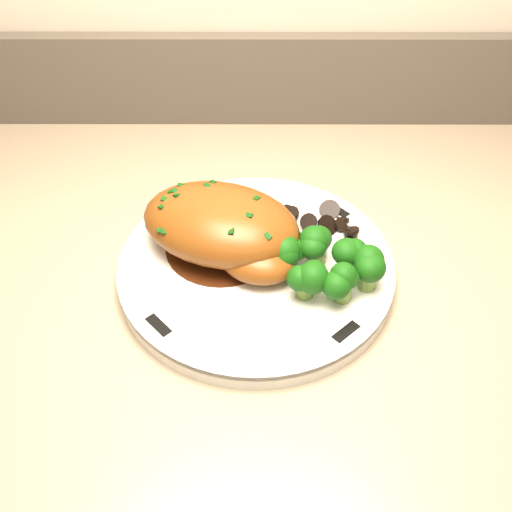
{
  "coord_description": "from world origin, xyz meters",
  "views": [
    {
      "loc": [
        -0.06,
        1.24,
        1.29
      ],
      "look_at": [
        -0.06,
        1.7,
        0.84
      ],
      "focal_mm": 45.0,
      "sensor_mm": 36.0,
      "label": 1
    }
  ],
  "objects_px": {
    "plate": "(256,270)",
    "chicken_breast": "(225,228)",
    "counter": "(176,482)",
    "broccoli_florets": "(329,264)"
  },
  "relations": [
    {
      "from": "counter",
      "to": "broccoli_florets",
      "type": "distance_m",
      "value": 0.48
    },
    {
      "from": "counter",
      "to": "plate",
      "type": "relative_size",
      "value": 6.78
    },
    {
      "from": "broccoli_florets",
      "to": "plate",
      "type": "bearing_deg",
      "value": 161.13
    },
    {
      "from": "counter",
      "to": "plate",
      "type": "xyz_separation_m",
      "value": [
        0.12,
        0.02,
        0.41
      ]
    },
    {
      "from": "chicken_breast",
      "to": "counter",
      "type": "bearing_deg",
      "value": -135.75
    },
    {
      "from": "counter",
      "to": "broccoli_florets",
      "type": "relative_size",
      "value": 18.49
    },
    {
      "from": "plate",
      "to": "chicken_breast",
      "type": "bearing_deg",
      "value": 149.15
    },
    {
      "from": "counter",
      "to": "plate",
      "type": "distance_m",
      "value": 0.43
    },
    {
      "from": "chicken_breast",
      "to": "broccoli_florets",
      "type": "distance_m",
      "value": 0.11
    },
    {
      "from": "broccoli_florets",
      "to": "chicken_breast",
      "type": "bearing_deg",
      "value": 157.2
    }
  ]
}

